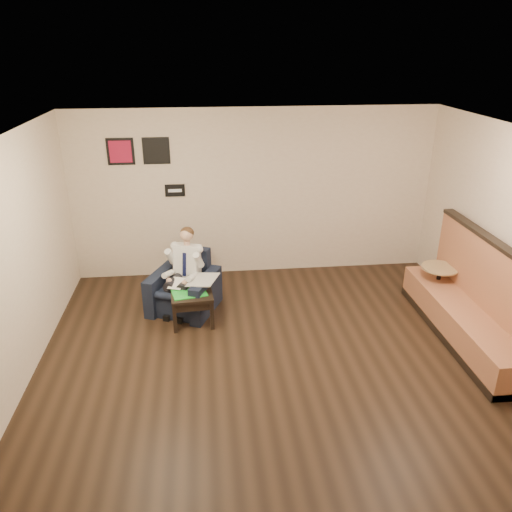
{
  "coord_description": "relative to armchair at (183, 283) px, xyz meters",
  "views": [
    {
      "loc": [
        -0.83,
        -4.98,
        3.73
      ],
      "look_at": [
        -0.17,
        1.2,
        1.05
      ],
      "focal_mm": 35.0,
      "sensor_mm": 36.0,
      "label": 1
    }
  ],
  "objects": [
    {
      "name": "art_print_left",
      "position": [
        -0.9,
        1.26,
        1.72
      ],
      "size": [
        0.42,
        0.03,
        0.42
      ],
      "primitive_type": "cube",
      "color": "#AC1539",
      "rests_on": "wall_back"
    },
    {
      "name": "cafe_table",
      "position": [
        3.8,
        -0.33,
        -0.1
      ],
      "size": [
        0.7,
        0.7,
        0.66
      ],
      "primitive_type": "cylinder",
      "rotation": [
        0.0,
        0.0,
        0.41
      ],
      "color": "tan",
      "rests_on": "ground"
    },
    {
      "name": "green_folder",
      "position": [
        0.1,
        -0.41,
        0.05
      ],
      "size": [
        0.53,
        0.43,
        0.01
      ],
      "primitive_type": "cube",
      "rotation": [
        0.0,
        0.0,
        0.21
      ],
      "color": "green",
      "rests_on": "side_table"
    },
    {
      "name": "art_print_right",
      "position": [
        -0.35,
        1.26,
        1.72
      ],
      "size": [
        0.42,
        0.03,
        0.42
      ],
      "primitive_type": "cube",
      "color": "black",
      "rests_on": "wall_back"
    },
    {
      "name": "ceiling",
      "position": [
        1.2,
        -1.73,
        2.37
      ],
      "size": [
        6.0,
        6.0,
        0.02
      ],
      "primitive_type": "cube",
      "color": "white",
      "rests_on": "wall_back"
    },
    {
      "name": "lap_papers",
      "position": [
        -0.08,
        -0.19,
        0.1
      ],
      "size": [
        0.28,
        0.33,
        0.01
      ],
      "primitive_type": "cube",
      "rotation": [
        0.0,
        0.0,
        -0.33
      ],
      "color": "white",
      "rests_on": "seated_man"
    },
    {
      "name": "banquette",
      "position": [
        3.79,
        -1.19,
        0.26
      ],
      "size": [
        0.64,
        2.69,
        1.37
      ],
      "primitive_type": "cube",
      "color": "#A86441",
      "rests_on": "ground"
    },
    {
      "name": "wall_front",
      "position": [
        1.2,
        -4.73,
        0.97
      ],
      "size": [
        6.0,
        0.02,
        2.8
      ],
      "primitive_type": "cube",
      "color": "#F0DEC5",
      "rests_on": "ground"
    },
    {
      "name": "seating_sign",
      "position": [
        -0.1,
        1.26,
        1.07
      ],
      "size": [
        0.32,
        0.02,
        0.2
      ],
      "primitive_type": "cube",
      "color": "black",
      "rests_on": "wall_back"
    },
    {
      "name": "wall_back",
      "position": [
        1.2,
        1.27,
        0.97
      ],
      "size": [
        6.0,
        0.02,
        2.8
      ],
      "primitive_type": "cube",
      "color": "#F0DEC5",
      "rests_on": "ground"
    },
    {
      "name": "coffee_mug",
      "position": [
        0.31,
        -0.25,
        0.09
      ],
      "size": [
        0.09,
        0.09,
        0.1
      ],
      "primitive_type": "cylinder",
      "rotation": [
        0.0,
        0.0,
        0.07
      ],
      "color": "white",
      "rests_on": "side_table"
    },
    {
      "name": "newspaper",
      "position": [
        0.3,
        -0.23,
        0.16
      ],
      "size": [
        0.51,
        0.57,
        0.01
      ],
      "primitive_type": "cube",
      "rotation": [
        0.0,
        0.0,
        -0.35
      ],
      "color": "silver",
      "rests_on": "armchair"
    },
    {
      "name": "seated_man",
      "position": [
        -0.04,
        -0.1,
        0.16
      ],
      "size": [
        0.85,
        1.0,
        1.18
      ],
      "primitive_type": null,
      "rotation": [
        0.0,
        0.0,
        -0.4
      ],
      "color": "silver",
      "rests_on": "armchair"
    },
    {
      "name": "armchair",
      "position": [
        0.0,
        0.0,
        0.0
      ],
      "size": [
        1.17,
        1.17,
        0.86
      ],
      "primitive_type": "cube",
      "rotation": [
        0.0,
        0.0,
        -0.4
      ],
      "color": "black",
      "rests_on": "ground"
    },
    {
      "name": "wall_left",
      "position": [
        -1.8,
        -1.73,
        0.97
      ],
      "size": [
        0.02,
        6.0,
        2.8
      ],
      "primitive_type": "cube",
      "color": "#F0DEC5",
      "rests_on": "ground"
    },
    {
      "name": "ground",
      "position": [
        1.2,
        -1.73,
        -0.43
      ],
      "size": [
        6.0,
        6.0,
        0.0
      ],
      "primitive_type": "plane",
      "color": "black",
      "rests_on": "ground"
    },
    {
      "name": "side_table",
      "position": [
        0.13,
        -0.39,
        -0.2
      ],
      "size": [
        0.62,
        0.62,
        0.47
      ],
      "primitive_type": "cube",
      "rotation": [
        0.0,
        0.0,
        0.07
      ],
      "color": "black",
      "rests_on": "ground"
    },
    {
      "name": "smartphone",
      "position": [
        0.17,
        -0.22,
        0.05
      ],
      "size": [
        0.15,
        0.09,
        0.01
      ],
      "primitive_type": "cube",
      "rotation": [
        0.0,
        0.0,
        -0.1
      ],
      "color": "black",
      "rests_on": "side_table"
    }
  ]
}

